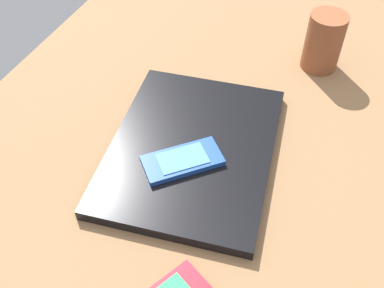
% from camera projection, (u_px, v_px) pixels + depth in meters
% --- Properties ---
extents(desk_surface, '(1.20, 0.80, 0.03)m').
position_uv_depth(desk_surface, '(199.00, 145.00, 0.75)').
color(desk_surface, olive).
rests_on(desk_surface, ground).
extents(laptop_closed, '(0.36, 0.29, 0.02)m').
position_uv_depth(laptop_closed, '(192.00, 149.00, 0.71)').
color(laptop_closed, black).
rests_on(laptop_closed, desk_surface).
extents(cell_phone_on_laptop, '(0.12, 0.12, 0.01)m').
position_uv_depth(cell_phone_on_laptop, '(181.00, 160.00, 0.67)').
color(cell_phone_on_laptop, '#1E479E').
rests_on(cell_phone_on_laptop, laptop_closed).
extents(pen_cup, '(0.07, 0.07, 0.11)m').
position_uv_depth(pen_cup, '(324.00, 42.00, 0.83)').
color(pen_cup, brown).
rests_on(pen_cup, desk_surface).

